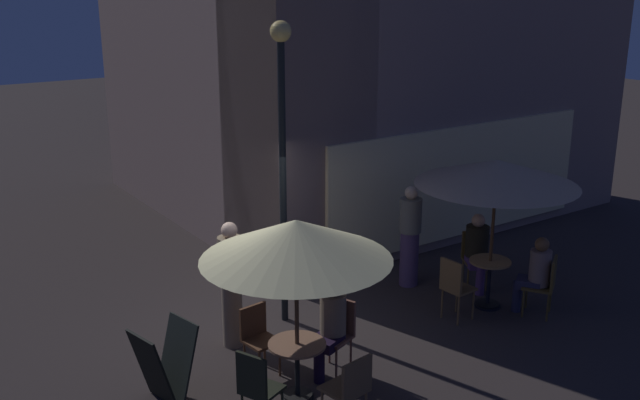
{
  "coord_description": "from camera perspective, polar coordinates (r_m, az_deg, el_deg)",
  "views": [
    {
      "loc": [
        -4.55,
        -8.01,
        4.83
      ],
      "look_at": [
        0.71,
        -0.34,
        2.03
      ],
      "focal_mm": 40.83,
      "sensor_mm": 36.0,
      "label": 1
    }
  ],
  "objects": [
    {
      "name": "cafe_chair_3",
      "position": [
        9.44,
        1.35,
        -10.01
      ],
      "size": [
        0.53,
        0.53,
        0.96
      ],
      "rotation": [
        0.0,
        0.0,
        -2.79
      ],
      "color": "brown",
      "rests_on": "ground"
    },
    {
      "name": "cafe_chair_6",
      "position": [
        8.27,
        2.37,
        -14.33
      ],
      "size": [
        0.49,
        0.49,
        0.92
      ],
      "rotation": [
        0.0,
        0.0,
        1.71
      ],
      "color": "brown",
      "rests_on": "ground"
    },
    {
      "name": "cafe_chair_4",
      "position": [
        9.39,
        -4.92,
        -10.37
      ],
      "size": [
        0.44,
        0.44,
        0.92
      ],
      "rotation": [
        0.0,
        0.0,
        -1.45
      ],
      "color": "brown",
      "rests_on": "ground"
    },
    {
      "name": "cafe_chair_1",
      "position": [
        12.22,
        12.02,
        -4.15
      ],
      "size": [
        0.54,
        0.54,
        0.91
      ],
      "rotation": [
        0.0,
        0.0,
        -2.1
      ],
      "color": "brown",
      "rests_on": "ground"
    },
    {
      "name": "cafe_chair_0",
      "position": [
        11.38,
        17.26,
        -6.12
      ],
      "size": [
        0.61,
        0.61,
        0.93
      ],
      "rotation": [
        0.0,
        0.0,
        2.14
      ],
      "color": "#52401E",
      "rests_on": "ground"
    },
    {
      "name": "cafe_table_0",
      "position": [
        11.49,
        13.12,
        -5.79
      ],
      "size": [
        0.63,
        0.63,
        0.76
      ],
      "color": "black",
      "rests_on": "ground"
    },
    {
      "name": "cafe_chair_5",
      "position": [
        8.27,
        -4.98,
        -14.21
      ],
      "size": [
        0.52,
        0.52,
        0.98
      ],
      "rotation": [
        0.0,
        0.0,
        0.4
      ],
      "color": "black",
      "rests_on": "ground"
    },
    {
      "name": "menu_sandwich_board",
      "position": [
        9.04,
        -12.06,
        -12.4
      ],
      "size": [
        0.76,
        0.68,
        0.94
      ],
      "rotation": [
        0.0,
        0.0,
        0.21
      ],
      "color": "black",
      "rests_on": "ground"
    },
    {
      "name": "patron_standing_4",
      "position": [
        9.97,
        -6.97,
        -6.54
      ],
      "size": [
        0.33,
        0.33,
        1.79
      ],
      "rotation": [
        0.0,
        0.0,
        0.07
      ],
      "color": "#7F6C59",
      "rests_on": "ground"
    },
    {
      "name": "ground_plane",
      "position": [
        10.41,
        -4.37,
        -10.96
      ],
      "size": [
        60.0,
        60.0,
        0.0
      ],
      "primitive_type": "plane",
      "color": "#2F2827"
    },
    {
      "name": "cafe_table_1",
      "position": [
        8.86,
        -1.8,
        -12.37
      ],
      "size": [
        0.69,
        0.69,
        0.73
      ],
      "color": "black",
      "rests_on": "ground"
    },
    {
      "name": "street_lamp_near_corner",
      "position": [
        10.08,
        -2.98,
        5.39
      ],
      "size": [
        0.29,
        0.29,
        4.34
      ],
      "color": "black",
      "rests_on": "ground"
    },
    {
      "name": "patron_seated_2",
      "position": [
        9.26,
        0.85,
        -9.5
      ],
      "size": [
        0.52,
        0.44,
        1.3
      ],
      "rotation": [
        0.0,
        0.0,
        -2.79
      ],
      "color": "black",
      "rests_on": "ground"
    },
    {
      "name": "cafe_chair_2",
      "position": [
        10.9,
        10.51,
        -6.48
      ],
      "size": [
        0.43,
        0.43,
        0.97
      ],
      "rotation": [
        0.0,
        0.0,
        0.06
      ],
      "color": "brown",
      "rests_on": "ground"
    },
    {
      "name": "patron_seated_0",
      "position": [
        11.34,
        16.54,
        -5.36
      ],
      "size": [
        0.46,
        0.51,
        1.24
      ],
      "rotation": [
        0.0,
        0.0,
        2.14
      ],
      "color": "#272742",
      "rests_on": "ground"
    },
    {
      "name": "patio_umbrella_0",
      "position": [
        10.98,
        13.68,
        2.08
      ],
      "size": [
        2.42,
        2.42,
        2.34
      ],
      "color": "black",
      "rests_on": "ground"
    },
    {
      "name": "patio_umbrella_1",
      "position": [
        8.23,
        -1.89,
        -3.18
      ],
      "size": [
        2.22,
        2.22,
        2.27
      ],
      "color": "black",
      "rests_on": "ground"
    },
    {
      "name": "patron_standing_3",
      "position": [
        11.95,
        7.06,
        -2.82
      ],
      "size": [
        0.36,
        0.36,
        1.7
      ],
      "rotation": [
        0.0,
        0.0,
        3.49
      ],
      "color": "#533D63",
      "rests_on": "ground"
    },
    {
      "name": "patron_seated_1",
      "position": [
        12.04,
        12.24,
        -3.63
      ],
      "size": [
        0.51,
        0.56,
        1.26
      ],
      "rotation": [
        0.0,
        0.0,
        -2.1
      ],
      "color": "#54346E",
      "rests_on": "ground"
    }
  ]
}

